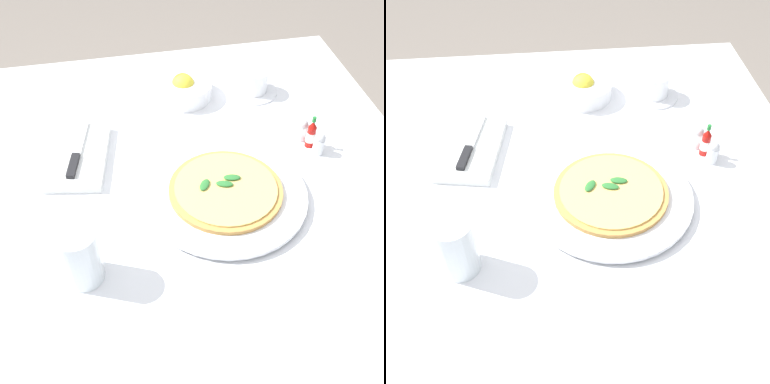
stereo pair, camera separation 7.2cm
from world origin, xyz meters
The scene contains 12 objects.
ground_plane centered at (0.00, 0.00, 0.00)m, with size 8.00×8.00×0.00m, color slate.
dining_table centered at (0.00, 0.00, 0.62)m, with size 1.21×1.21×0.74m.
pizza_plate centered at (-0.02, -0.14, 0.75)m, with size 0.34×0.34×0.02m.
pizza centered at (-0.02, -0.14, 0.76)m, with size 0.24×0.24×0.02m.
coffee_cup_far_right centered at (0.35, -0.31, 0.77)m, with size 0.13×0.13×0.07m.
water_glass_left_edge centered at (-0.16, 0.16, 0.79)m, with size 0.07×0.07×0.12m.
napkin_folded centered at (0.16, 0.16, 0.75)m, with size 0.24×0.17×0.02m.
dinner_knife centered at (0.17, 0.16, 0.76)m, with size 0.19×0.06×0.01m.
citrus_bowl centered at (0.36, -0.12, 0.77)m, with size 0.15×0.15×0.07m.
hot_sauce_bottle centered at (0.10, -0.38, 0.77)m, with size 0.02×0.02×0.08m.
salt_shaker centered at (0.13, -0.37, 0.76)m, with size 0.03×0.03×0.06m.
pepper_shaker centered at (0.08, -0.39, 0.76)m, with size 0.03×0.03×0.06m.
Camera 2 is at (-0.72, 0.00, 1.48)m, focal length 45.45 mm.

